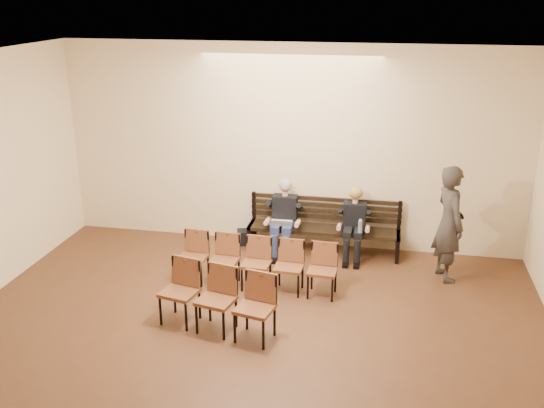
{
  "coord_description": "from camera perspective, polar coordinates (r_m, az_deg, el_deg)",
  "views": [
    {
      "loc": [
        1.66,
        -4.94,
        4.31
      ],
      "look_at": [
        -0.13,
        4.05,
        1.04
      ],
      "focal_mm": 40.0,
      "sensor_mm": 36.0,
      "label": 1
    }
  ],
  "objects": [
    {
      "name": "bag",
      "position": [
        10.82,
        -2.38,
        -3.13
      ],
      "size": [
        0.39,
        0.31,
        0.26
      ],
      "primitive_type": "cube",
      "rotation": [
        0.0,
        0.0,
        0.23
      ],
      "color": "black",
      "rests_on": "ground"
    },
    {
      "name": "room_walls",
      "position": [
        6.22,
        -4.71,
        2.99
      ],
      "size": [
        8.02,
        10.01,
        3.51
      ],
      "color": "beige",
      "rests_on": "ground"
    },
    {
      "name": "seated_man",
      "position": [
        10.3,
        1.13,
        -1.36
      ],
      "size": [
        0.52,
        0.72,
        1.25
      ],
      "primitive_type": null,
      "color": "black",
      "rests_on": "ground"
    },
    {
      "name": "water_bottle",
      "position": [
        9.97,
        8.27,
        -2.66
      ],
      "size": [
        0.08,
        0.08,
        0.23
      ],
      "primitive_type": "cylinder",
      "rotation": [
        0.0,
        0.0,
        0.08
      ],
      "color": "silver",
      "rests_on": "bench"
    },
    {
      "name": "laptop",
      "position": [
        10.19,
        0.82,
        -1.85
      ],
      "size": [
        0.41,
        0.36,
        0.26
      ],
      "primitive_type": "cube",
      "rotation": [
        0.0,
        0.0,
        -0.22
      ],
      "color": "silver",
      "rests_on": "bench"
    },
    {
      "name": "chair_row_front",
      "position": [
        8.09,
        -5.29,
        -9.04
      ],
      "size": [
        1.65,
        0.8,
        0.88
      ],
      "primitive_type": "cube",
      "rotation": [
        0.0,
        0.0,
        -0.21
      ],
      "color": "brown",
      "rests_on": "ground"
    },
    {
      "name": "chair_row_back",
      "position": [
        9.16,
        -1.5,
        -5.68
      ],
      "size": [
        2.44,
        0.54,
        0.79
      ],
      "primitive_type": "cube",
      "rotation": [
        0.0,
        0.0,
        -0.05
      ],
      "color": "brown",
      "rests_on": "ground"
    },
    {
      "name": "seated_woman",
      "position": [
        10.2,
        7.69,
        -2.23
      ],
      "size": [
        0.47,
        0.65,
        1.09
      ],
      "primitive_type": null,
      "color": "black",
      "rests_on": "ground"
    },
    {
      "name": "bench",
      "position": [
        10.47,
        4.82,
        -3.41
      ],
      "size": [
        2.6,
        0.9,
        0.45
      ],
      "primitive_type": "cube",
      "color": "black",
      "rests_on": "ground"
    },
    {
      "name": "passerby",
      "position": [
        9.61,
        16.42,
        -1.01
      ],
      "size": [
        0.75,
        0.9,
        2.11
      ],
      "primitive_type": "imported",
      "rotation": [
        0.0,
        0.0,
        1.93
      ],
      "color": "#35302B",
      "rests_on": "ground"
    }
  ]
}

